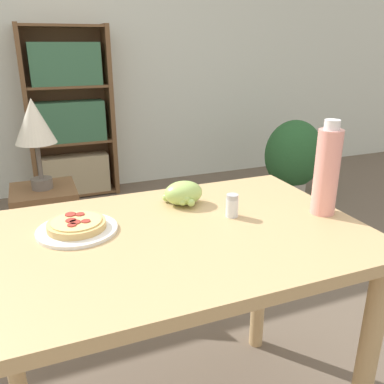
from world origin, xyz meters
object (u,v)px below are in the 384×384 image
(table_lamp, at_px, (34,126))
(bookshelf, at_px, (71,119))
(grape_bunch, at_px, (183,193))
(pizza_on_plate, at_px, (77,227))
(side_table, at_px, (49,234))
(drink_bottle, at_px, (327,171))
(salt_shaker, at_px, (232,206))
(potted_plant_floor, at_px, (293,157))

(table_lamp, bearing_deg, bookshelf, 77.16)
(grape_bunch, relative_size, bookshelf, 0.09)
(pizza_on_plate, relative_size, side_table, 0.42)
(drink_bottle, relative_size, salt_shaker, 4.10)
(pizza_on_plate, bearing_deg, potted_plant_floor, 40.90)
(potted_plant_floor, bearing_deg, grape_bunch, -134.91)
(drink_bottle, bearing_deg, potted_plant_floor, 56.20)
(pizza_on_plate, bearing_deg, salt_shaker, -8.39)
(grape_bunch, xyz_separation_m, bookshelf, (-0.11, 2.40, -0.14))
(salt_shaker, height_order, potted_plant_floor, salt_shaker)
(grape_bunch, xyz_separation_m, side_table, (-0.42, 1.05, -0.54))
(drink_bottle, relative_size, bookshelf, 0.21)
(grape_bunch, distance_m, side_table, 1.25)
(grape_bunch, distance_m, drink_bottle, 0.46)
(side_table, bearing_deg, drink_bottle, -57.96)
(drink_bottle, distance_m, table_lamp, 1.51)
(pizza_on_plate, relative_size, potted_plant_floor, 0.33)
(bookshelf, bearing_deg, table_lamp, -102.84)
(salt_shaker, bearing_deg, grape_bunch, 124.49)
(side_table, xyz_separation_m, table_lamp, (0.00, 0.00, 0.61))
(potted_plant_floor, bearing_deg, pizza_on_plate, -139.10)
(drink_bottle, height_order, bookshelf, bookshelf)
(bookshelf, relative_size, potted_plant_floor, 2.10)
(pizza_on_plate, relative_size, drink_bottle, 0.77)
(salt_shaker, bearing_deg, table_lamp, 113.56)
(salt_shaker, relative_size, potted_plant_floor, 0.11)
(salt_shaker, height_order, bookshelf, bookshelf)
(pizza_on_plate, bearing_deg, grape_bunch, 13.24)
(pizza_on_plate, height_order, drink_bottle, drink_bottle)
(grape_bunch, xyz_separation_m, potted_plant_floor, (1.63, 1.64, -0.45))
(drink_bottle, distance_m, potted_plant_floor, 2.31)
(pizza_on_plate, height_order, side_table, pizza_on_plate)
(drink_bottle, xyz_separation_m, potted_plant_floor, (1.25, 1.87, -0.56))
(pizza_on_plate, relative_size, grape_bunch, 1.77)
(salt_shaker, distance_m, table_lamp, 1.31)
(drink_bottle, relative_size, table_lamp, 0.61)
(grape_bunch, bearing_deg, side_table, 111.80)
(pizza_on_plate, bearing_deg, bookshelf, 84.41)
(salt_shaker, height_order, side_table, salt_shaker)
(drink_bottle, xyz_separation_m, salt_shaker, (-0.28, 0.08, -0.10))
(table_lamp, distance_m, potted_plant_floor, 2.20)
(pizza_on_plate, xyz_separation_m, potted_plant_floor, (1.98, 1.72, -0.43))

